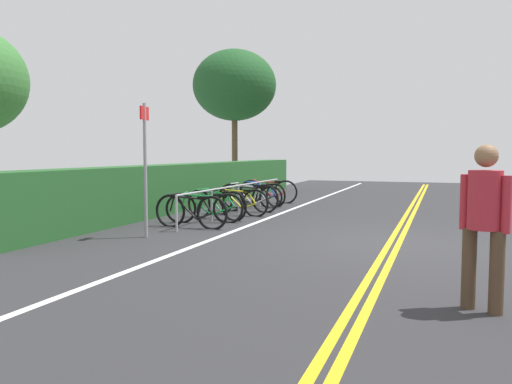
{
  "coord_description": "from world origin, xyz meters",
  "views": [
    {
      "loc": [
        -9.15,
        -0.75,
        1.56
      ],
      "look_at": [
        1.79,
        3.2,
        0.67
      ],
      "focal_mm": 36.26,
      "sensor_mm": 36.0,
      "label": 1
    }
  ],
  "objects_px": {
    "bicycle_7": "(268,191)",
    "tree_mid": "(235,86)",
    "bicycle_4": "(248,198)",
    "bicycle_6": "(262,194)",
    "bicycle_1": "(205,208)",
    "pedestrian": "(484,217)",
    "bicycle_0": "(191,211)",
    "bicycle_3": "(238,202)",
    "sign_post_near": "(145,158)",
    "bike_rack": "(238,191)",
    "bicycle_2": "(216,204)",
    "bicycle_5": "(253,197)"
  },
  "relations": [
    {
      "from": "bicycle_7",
      "to": "pedestrian",
      "type": "bearing_deg",
      "value": -150.49
    },
    {
      "from": "bicycle_1",
      "to": "bicycle_2",
      "type": "xyz_separation_m",
      "value": [
        0.7,
        0.03,
        0.01
      ]
    },
    {
      "from": "bicycle_1",
      "to": "tree_mid",
      "type": "distance_m",
      "value": 10.54
    },
    {
      "from": "pedestrian",
      "to": "sign_post_near",
      "type": "xyz_separation_m",
      "value": [
        2.71,
        5.49,
        0.52
      ]
    },
    {
      "from": "bicycle_1",
      "to": "bicycle_6",
      "type": "bearing_deg",
      "value": 0.49
    },
    {
      "from": "bicycle_7",
      "to": "tree_mid",
      "type": "height_order",
      "value": "tree_mid"
    },
    {
      "from": "bicycle_3",
      "to": "bicycle_4",
      "type": "xyz_separation_m",
      "value": [
        0.86,
        0.05,
        0.03
      ]
    },
    {
      "from": "bicycle_3",
      "to": "bicycle_7",
      "type": "distance_m",
      "value": 3.27
    },
    {
      "from": "bicycle_5",
      "to": "pedestrian",
      "type": "bearing_deg",
      "value": -146.25
    },
    {
      "from": "bicycle_6",
      "to": "pedestrian",
      "type": "bearing_deg",
      "value": -148.66
    },
    {
      "from": "bicycle_5",
      "to": "sign_post_near",
      "type": "relative_size",
      "value": 0.67
    },
    {
      "from": "pedestrian",
      "to": "sign_post_near",
      "type": "bearing_deg",
      "value": 63.7
    },
    {
      "from": "sign_post_near",
      "to": "tree_mid",
      "type": "bearing_deg",
      "value": 14.32
    },
    {
      "from": "bike_rack",
      "to": "bicycle_6",
      "type": "height_order",
      "value": "bike_rack"
    },
    {
      "from": "sign_post_near",
      "to": "bicycle_7",
      "type": "bearing_deg",
      "value": -0.4
    },
    {
      "from": "bike_rack",
      "to": "bicycle_2",
      "type": "bearing_deg",
      "value": 176.92
    },
    {
      "from": "bicycle_0",
      "to": "tree_mid",
      "type": "distance_m",
      "value": 11.26
    },
    {
      "from": "bicycle_0",
      "to": "bicycle_5",
      "type": "bearing_deg",
      "value": 1.59
    },
    {
      "from": "bicycle_3",
      "to": "bicycle_7",
      "type": "bearing_deg",
      "value": 5.18
    },
    {
      "from": "bicycle_1",
      "to": "bicycle_3",
      "type": "xyz_separation_m",
      "value": [
        1.49,
        -0.19,
        0.0
      ]
    },
    {
      "from": "bicycle_3",
      "to": "bicycle_0",
      "type": "bearing_deg",
      "value": 177.01
    },
    {
      "from": "bicycle_0",
      "to": "bicycle_7",
      "type": "bearing_deg",
      "value": 1.82
    },
    {
      "from": "bicycle_6",
      "to": "bicycle_5",
      "type": "bearing_deg",
      "value": 179.43
    },
    {
      "from": "sign_post_near",
      "to": "bicycle_3",
      "type": "bearing_deg",
      "value": -5.4
    },
    {
      "from": "bike_rack",
      "to": "bicycle_0",
      "type": "height_order",
      "value": "bike_rack"
    },
    {
      "from": "bicycle_2",
      "to": "bicycle_1",
      "type": "bearing_deg",
      "value": -177.75
    },
    {
      "from": "tree_mid",
      "to": "pedestrian",
      "type": "bearing_deg",
      "value": -149.27
    },
    {
      "from": "bicycle_3",
      "to": "bicycle_7",
      "type": "xyz_separation_m",
      "value": [
        3.26,
        0.3,
        0.02
      ]
    },
    {
      "from": "bike_rack",
      "to": "bicycle_0",
      "type": "distance_m",
      "value": 2.72
    },
    {
      "from": "bicycle_4",
      "to": "bicycle_6",
      "type": "height_order",
      "value": "bicycle_4"
    },
    {
      "from": "bike_rack",
      "to": "bicycle_1",
      "type": "xyz_separation_m",
      "value": [
        -1.91,
        0.04,
        -0.23
      ]
    },
    {
      "from": "pedestrian",
      "to": "bicycle_1",
      "type": "bearing_deg",
      "value": 47.61
    },
    {
      "from": "bicycle_5",
      "to": "bicycle_4",
      "type": "bearing_deg",
      "value": -167.87
    },
    {
      "from": "bicycle_1",
      "to": "bicycle_6",
      "type": "xyz_separation_m",
      "value": [
        3.95,
        0.03,
        0.01
      ]
    },
    {
      "from": "bicycle_2",
      "to": "bicycle_4",
      "type": "distance_m",
      "value": 1.66
    },
    {
      "from": "bicycle_3",
      "to": "bike_rack",
      "type": "bearing_deg",
      "value": 19.51
    },
    {
      "from": "pedestrian",
      "to": "bicycle_7",
      "type": "bearing_deg",
      "value": 29.51
    },
    {
      "from": "bicycle_0",
      "to": "bicycle_6",
      "type": "xyz_separation_m",
      "value": [
        4.75,
        0.1,
        -0.0
      ]
    },
    {
      "from": "bicycle_3",
      "to": "bicycle_6",
      "type": "xyz_separation_m",
      "value": [
        2.46,
        0.22,
        0.0
      ]
    },
    {
      "from": "bicycle_0",
      "to": "bicycle_6",
      "type": "distance_m",
      "value": 4.75
    },
    {
      "from": "bicycle_0",
      "to": "bicycle_3",
      "type": "height_order",
      "value": "bicycle_0"
    },
    {
      "from": "bicycle_6",
      "to": "tree_mid",
      "type": "relative_size",
      "value": 0.29
    },
    {
      "from": "bicycle_0",
      "to": "bike_rack",
      "type": "bearing_deg",
      "value": 0.66
    },
    {
      "from": "bicycle_2",
      "to": "bicycle_7",
      "type": "bearing_deg",
      "value": 1.12
    },
    {
      "from": "bicycle_7",
      "to": "pedestrian",
      "type": "height_order",
      "value": "pedestrian"
    },
    {
      "from": "bicycle_0",
      "to": "bicycle_2",
      "type": "relative_size",
      "value": 1.0
    },
    {
      "from": "pedestrian",
      "to": "sign_post_near",
      "type": "height_order",
      "value": "sign_post_near"
    },
    {
      "from": "bicycle_2",
      "to": "bicycle_6",
      "type": "relative_size",
      "value": 1.03
    },
    {
      "from": "bicycle_4",
      "to": "bicycle_5",
      "type": "relative_size",
      "value": 1.07
    },
    {
      "from": "bicycle_4",
      "to": "tree_mid",
      "type": "distance_m",
      "value": 8.58
    }
  ]
}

